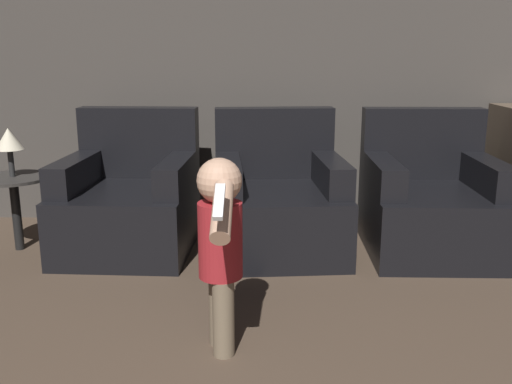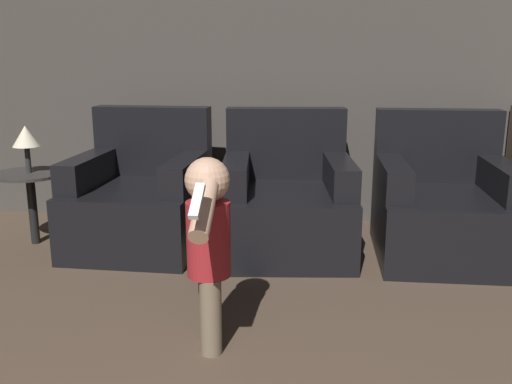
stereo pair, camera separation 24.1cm
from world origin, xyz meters
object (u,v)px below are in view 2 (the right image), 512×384
(armchair_left, at_px, (141,200))
(armchair_middle, at_px, (287,204))
(armchair_right, at_px, (442,208))
(lamp, at_px, (26,137))
(person_toddler, at_px, (208,239))

(armchair_left, distance_m, armchair_middle, 1.00)
(armchair_right, relative_size, lamp, 2.88)
(armchair_left, height_order, person_toddler, armchair_left)
(person_toddler, bearing_deg, lamp, 34.32)
(armchair_left, xyz_separation_m, lamp, (-0.75, -0.06, 0.43))
(armchair_middle, relative_size, armchair_right, 1.06)
(armchair_left, xyz_separation_m, person_toddler, (0.72, -1.37, 0.20))
(armchair_left, distance_m, person_toddler, 1.56)
(armchair_middle, bearing_deg, person_toddler, -106.48)
(armchair_left, relative_size, lamp, 2.92)
(armchair_left, bearing_deg, armchair_middle, 2.02)
(armchair_middle, xyz_separation_m, lamp, (-1.75, -0.06, 0.43))
(armchair_middle, distance_m, armchair_right, 1.01)
(armchair_left, xyz_separation_m, armchair_middle, (1.00, -0.00, 0.00))
(armchair_right, bearing_deg, person_toddler, -132.95)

